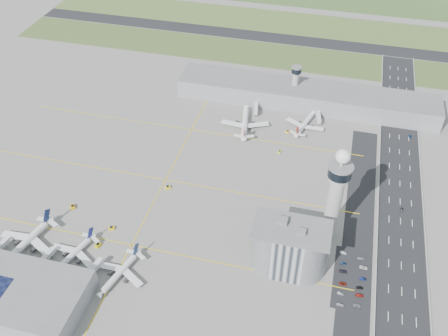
% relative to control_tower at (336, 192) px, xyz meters
% --- Properties ---
extents(ground, '(1000.00, 1000.00, 0.00)m').
position_rel_control_tower_xyz_m(ground, '(-72.00, -8.00, -35.04)').
color(ground, gray).
extents(grass_strip_0, '(480.00, 50.00, 0.08)m').
position_rel_control_tower_xyz_m(grass_strip_0, '(-92.00, 217.00, -35.00)').
color(grass_strip_0, '#435528').
rests_on(grass_strip_0, ground).
extents(grass_strip_1, '(480.00, 60.00, 0.08)m').
position_rel_control_tower_xyz_m(grass_strip_1, '(-92.00, 292.00, -35.00)').
color(grass_strip_1, '#4A602D').
rests_on(grass_strip_1, ground).
extents(runway, '(480.00, 22.00, 0.10)m').
position_rel_control_tower_xyz_m(runway, '(-92.00, 254.00, -34.98)').
color(runway, black).
rests_on(runway, ground).
extents(highway, '(28.00, 500.00, 0.10)m').
position_rel_control_tower_xyz_m(highway, '(43.00, -8.00, -34.99)').
color(highway, black).
rests_on(highway, ground).
extents(barrier_left, '(0.60, 500.00, 1.20)m').
position_rel_control_tower_xyz_m(barrier_left, '(29.00, -8.00, -34.44)').
color(barrier_left, '#9E9E99').
rests_on(barrier_left, ground).
extents(barrier_right, '(0.60, 500.00, 1.20)m').
position_rel_control_tower_xyz_m(barrier_right, '(57.00, -8.00, -34.44)').
color(barrier_right, '#9E9E99').
rests_on(barrier_right, ground).
extents(landside_road, '(18.00, 260.00, 0.08)m').
position_rel_control_tower_xyz_m(landside_road, '(18.00, -18.00, -35.00)').
color(landside_road, black).
rests_on(landside_road, ground).
extents(parking_lot, '(20.00, 44.00, 0.10)m').
position_rel_control_tower_xyz_m(parking_lot, '(16.00, -30.00, -34.99)').
color(parking_lot, black).
rests_on(parking_lot, ground).
extents(taxiway_line_h_0, '(260.00, 0.60, 0.01)m').
position_rel_control_tower_xyz_m(taxiway_line_h_0, '(-112.00, -38.00, -35.04)').
color(taxiway_line_h_0, yellow).
rests_on(taxiway_line_h_0, ground).
extents(taxiway_line_h_1, '(260.00, 0.60, 0.01)m').
position_rel_control_tower_xyz_m(taxiway_line_h_1, '(-112.00, 22.00, -35.04)').
color(taxiway_line_h_1, yellow).
rests_on(taxiway_line_h_1, ground).
extents(taxiway_line_h_2, '(260.00, 0.60, 0.01)m').
position_rel_control_tower_xyz_m(taxiway_line_h_2, '(-112.00, 82.00, -35.04)').
color(taxiway_line_h_2, yellow).
rests_on(taxiway_line_h_2, ground).
extents(taxiway_line_v, '(0.60, 260.00, 0.01)m').
position_rel_control_tower_xyz_m(taxiway_line_v, '(-112.00, 22.00, -35.04)').
color(taxiway_line_v, yellow).
rests_on(taxiway_line_v, ground).
extents(control_tower, '(14.00, 14.00, 64.50)m').
position_rel_control_tower_xyz_m(control_tower, '(0.00, 0.00, 0.00)').
color(control_tower, '#ADAAA5').
rests_on(control_tower, ground).
extents(secondary_tower, '(8.60, 8.60, 31.90)m').
position_rel_control_tower_xyz_m(secondary_tower, '(-42.00, 142.00, -16.24)').
color(secondary_tower, '#ADAAA5').
rests_on(secondary_tower, ground).
extents(admin_building, '(42.00, 24.00, 33.50)m').
position_rel_control_tower_xyz_m(admin_building, '(-20.01, -30.00, -19.74)').
color(admin_building, '#B2B2B7').
rests_on(admin_building, ground).
extents(terminal_pier, '(210.00, 32.00, 15.80)m').
position_rel_control_tower_xyz_m(terminal_pier, '(-32.00, 140.00, -27.14)').
color(terminal_pier, gray).
rests_on(terminal_pier, ground).
extents(near_terminal, '(84.00, 42.00, 13.00)m').
position_rel_control_tower_xyz_m(near_terminal, '(-160.07, -90.02, -28.62)').
color(near_terminal, gray).
rests_on(near_terminal, ground).
extents(airplane_near_a, '(45.73, 50.80, 12.31)m').
position_rel_control_tower_xyz_m(airplane_near_a, '(-171.27, -54.38, -28.88)').
color(airplane_near_a, white).
rests_on(airplane_near_a, ground).
extents(airplane_near_b, '(39.51, 43.14, 10.06)m').
position_rel_control_tower_xyz_m(airplane_near_b, '(-140.63, -55.63, -30.01)').
color(airplane_near_b, white).
rests_on(airplane_near_b, ground).
extents(airplane_near_c, '(39.73, 43.62, 10.30)m').
position_rel_control_tower_xyz_m(airplane_near_c, '(-109.46, -61.23, -29.89)').
color(airplane_near_c, white).
rests_on(airplane_near_c, ground).
extents(airplane_far_a, '(44.28, 49.68, 12.32)m').
position_rel_control_tower_xyz_m(airplane_far_a, '(-73.26, 97.39, -28.88)').
color(airplane_far_a, white).
rests_on(airplane_far_a, ground).
extents(airplane_far_b, '(39.16, 43.05, 10.18)m').
position_rel_control_tower_xyz_m(airplane_far_b, '(-28.11, 107.91, -29.95)').
color(airplane_far_b, white).
rests_on(airplane_far_b, ground).
extents(jet_bridge_near_1, '(5.39, 14.31, 5.70)m').
position_rel_control_tower_xyz_m(jet_bridge_near_1, '(-155.00, -69.00, -32.19)').
color(jet_bridge_near_1, silver).
rests_on(jet_bridge_near_1, ground).
extents(jet_bridge_near_2, '(5.39, 14.31, 5.70)m').
position_rel_control_tower_xyz_m(jet_bridge_near_2, '(-125.00, -69.00, -32.19)').
color(jet_bridge_near_2, silver).
rests_on(jet_bridge_near_2, ground).
extents(jet_bridge_far_0, '(5.39, 14.31, 5.70)m').
position_rel_control_tower_xyz_m(jet_bridge_far_0, '(-70.00, 124.00, -32.19)').
color(jet_bridge_far_0, silver).
rests_on(jet_bridge_far_0, ground).
extents(jet_bridge_far_1, '(5.39, 14.31, 5.70)m').
position_rel_control_tower_xyz_m(jet_bridge_far_1, '(-20.00, 124.00, -32.19)').
color(jet_bridge_far_1, silver).
rests_on(jet_bridge_far_1, ground).
extents(tug_0, '(4.07, 4.33, 2.07)m').
position_rel_control_tower_xyz_m(tug_0, '(-160.48, -18.21, -34.00)').
color(tug_0, '#E8A400').
rests_on(tug_0, ground).
extents(tug_1, '(3.23, 4.03, 2.06)m').
position_rel_control_tower_xyz_m(tug_1, '(-130.78, -43.73, -34.01)').
color(tug_1, '#D9BF05').
rests_on(tug_1, ground).
extents(tug_2, '(4.18, 3.62, 2.04)m').
position_rel_control_tower_xyz_m(tug_2, '(-128.77, -29.14, -34.02)').
color(tug_2, yellow).
rests_on(tug_2, ground).
extents(tug_3, '(4.30, 4.18, 2.07)m').
position_rel_control_tower_xyz_m(tug_3, '(-107.72, 14.37, -34.00)').
color(tug_3, yellow).
rests_on(tug_3, ground).
extents(tug_4, '(2.74, 3.25, 1.61)m').
position_rel_control_tower_xyz_m(tug_4, '(-41.73, 71.06, -34.24)').
color(tug_4, yellow).
rests_on(tug_4, ground).
extents(tug_5, '(3.87, 3.47, 1.86)m').
position_rel_control_tower_xyz_m(tug_5, '(-39.69, 96.82, -34.11)').
color(tug_5, gold).
rests_on(tug_5, ground).
extents(car_lot_0, '(3.90, 1.78, 1.30)m').
position_rel_control_tower_xyz_m(car_lot_0, '(11.17, -49.39, -34.39)').
color(car_lot_0, '#B3AFC1').
rests_on(car_lot_0, ground).
extents(car_lot_1, '(3.48, 1.37, 1.13)m').
position_rel_control_tower_xyz_m(car_lot_1, '(10.79, -42.14, -34.48)').
color(car_lot_1, '#A2A8B0').
rests_on(car_lot_1, ground).
extents(car_lot_2, '(4.20, 2.14, 1.14)m').
position_rel_control_tower_xyz_m(car_lot_2, '(11.63, -35.35, -34.47)').
color(car_lot_2, maroon).
rests_on(car_lot_2, ground).
extents(car_lot_3, '(4.26, 1.88, 1.21)m').
position_rel_control_tower_xyz_m(car_lot_3, '(11.21, -26.83, -34.43)').
color(car_lot_3, black).
rests_on(car_lot_3, ground).
extents(car_lot_4, '(3.55, 1.82, 1.15)m').
position_rel_control_tower_xyz_m(car_lot_4, '(10.83, -20.92, -34.46)').
color(car_lot_4, navy).
rests_on(car_lot_4, ground).
extents(car_lot_5, '(3.90, 1.43, 1.28)m').
position_rel_control_tower_xyz_m(car_lot_5, '(10.21, -13.06, -34.40)').
color(car_lot_5, white).
rests_on(car_lot_5, ground).
extents(car_lot_6, '(4.36, 2.40, 1.16)m').
position_rel_control_tower_xyz_m(car_lot_6, '(19.93, -47.73, -34.46)').
color(car_lot_6, gray).
rests_on(car_lot_6, ground).
extents(car_lot_7, '(4.41, 2.16, 1.24)m').
position_rel_control_tower_xyz_m(car_lot_7, '(20.87, -40.80, -34.42)').
color(car_lot_7, '#A31D16').
rests_on(car_lot_7, ground).
extents(car_lot_8, '(3.85, 1.95, 1.26)m').
position_rel_control_tower_xyz_m(car_lot_8, '(20.74, -35.70, -34.41)').
color(car_lot_8, black).
rests_on(car_lot_8, ground).
extents(car_lot_9, '(3.74, 1.58, 1.20)m').
position_rel_control_tower_xyz_m(car_lot_9, '(22.13, -29.42, -34.44)').
color(car_lot_9, navy).
rests_on(car_lot_9, ground).
extents(car_lot_10, '(4.85, 2.61, 1.29)m').
position_rel_control_tower_xyz_m(car_lot_10, '(22.13, -21.24, -34.39)').
color(car_lot_10, silver).
rests_on(car_lot_10, ground).
extents(car_lot_11, '(4.36, 2.34, 1.20)m').
position_rel_control_tower_xyz_m(car_lot_11, '(20.16, -14.81, -34.44)').
color(car_lot_11, '#9394A9').
rests_on(car_lot_11, ground).
extents(car_hw_1, '(1.41, 3.48, 1.12)m').
position_rel_control_tower_xyz_m(car_hw_1, '(43.83, 32.08, -34.48)').
color(car_hw_1, black).
rests_on(car_hw_1, ground).
extents(car_hw_2, '(2.02, 4.15, 1.14)m').
position_rel_control_tower_xyz_m(car_hw_2, '(50.87, 114.14, -34.47)').
color(car_hw_2, navy).
rests_on(car_hw_2, ground).
extents(car_hw_4, '(1.88, 3.61, 1.17)m').
position_rel_control_tower_xyz_m(car_hw_4, '(35.41, 170.14, -34.46)').
color(car_hw_4, slate).
rests_on(car_hw_4, ground).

